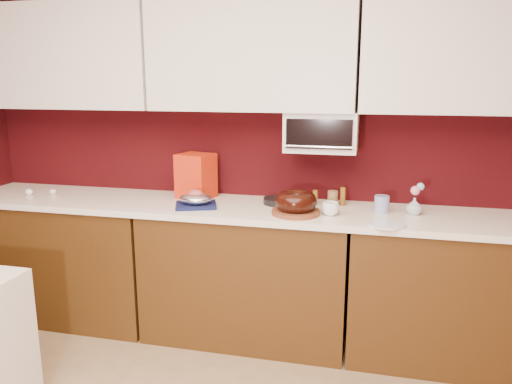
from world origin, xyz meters
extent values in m
cube|color=#35070A|center=(0.00, 2.25, 1.25)|extent=(4.00, 0.02, 2.50)
cube|color=#43280D|center=(-1.33, 1.94, 0.43)|extent=(1.31, 0.58, 0.86)
cube|color=#43280D|center=(0.00, 1.94, 0.43)|extent=(1.31, 0.58, 0.86)
cube|color=#43280D|center=(1.33, 1.94, 0.43)|extent=(1.31, 0.58, 0.86)
cube|color=white|center=(0.00, 1.94, 0.88)|extent=(4.00, 0.62, 0.04)
cube|color=white|center=(-1.33, 2.08, 1.85)|extent=(1.31, 0.33, 0.70)
cube|color=white|center=(0.00, 2.08, 1.85)|extent=(1.31, 0.33, 0.70)
cube|color=white|center=(1.33, 2.08, 1.85)|extent=(1.31, 0.33, 0.70)
cube|color=white|center=(0.45, 2.10, 1.38)|extent=(0.45, 0.30, 0.25)
cube|color=black|center=(0.45, 1.94, 1.38)|extent=(0.40, 0.02, 0.18)
cylinder|color=silver|center=(0.45, 1.93, 1.30)|extent=(0.42, 0.02, 0.02)
cylinder|color=brown|center=(0.34, 1.82, 0.91)|extent=(0.31, 0.31, 0.03)
torus|color=black|center=(0.34, 1.82, 0.98)|extent=(0.31, 0.31, 0.10)
cube|color=#121845|center=(-0.31, 1.85, 0.91)|extent=(0.32, 0.29, 0.02)
ellipsoid|color=white|center=(-0.31, 1.85, 0.96)|extent=(0.22, 0.19, 0.08)
ellipsoid|color=#BD5C56|center=(-0.31, 1.85, 0.98)|extent=(0.11, 0.10, 0.06)
cube|color=#B40C0D|center=(-0.40, 2.10, 1.05)|extent=(0.27, 0.25, 0.30)
cylinder|color=black|center=(0.20, 2.06, 0.92)|extent=(0.23, 0.23, 0.04)
imported|color=white|center=(0.54, 1.84, 0.95)|extent=(0.12, 0.12, 0.10)
cylinder|color=#1C319A|center=(0.84, 1.98, 0.95)|extent=(0.10, 0.10, 0.11)
imported|color=#AFB7C6|center=(1.03, 1.98, 0.96)|extent=(0.09, 0.09, 0.12)
sphere|color=pink|center=(1.03, 1.98, 1.05)|extent=(0.06, 0.06, 0.06)
sphere|color=#91C9E8|center=(1.06, 2.00, 1.07)|extent=(0.05, 0.05, 0.05)
cylinder|color=white|center=(0.87, 1.70, 0.91)|extent=(0.27, 0.27, 0.01)
cylinder|color=#98681B|center=(0.42, 2.09, 0.95)|extent=(0.04, 0.04, 0.09)
cylinder|color=olive|center=(0.54, 2.08, 0.95)|extent=(0.07, 0.07, 0.10)
ellipsoid|color=white|center=(-1.58, 1.89, 0.92)|extent=(0.07, 0.06, 0.04)
ellipsoid|color=white|center=(-1.43, 1.95, 0.92)|extent=(0.06, 0.05, 0.04)
cylinder|color=brown|center=(0.60, 2.10, 0.96)|extent=(0.04, 0.04, 0.12)
camera|label=1|loc=(0.78, -1.07, 1.69)|focal=35.00mm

